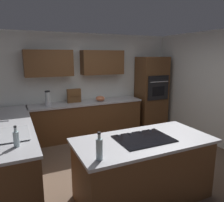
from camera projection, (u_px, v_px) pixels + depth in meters
name	position (u px, v px, depth m)	size (l,w,h in m)	color
ground_plane	(121.00, 164.00, 4.12)	(14.00, 14.00, 0.00)	brown
wall_back	(84.00, 80.00, 5.62)	(6.00, 0.44, 2.60)	silver
wall_left	(207.00, 87.00, 5.13)	(0.10, 4.00, 2.60)	silver
lower_cabinets_back	(87.00, 120.00, 5.52)	(2.80, 0.60, 0.86)	brown
countertop_back	(87.00, 103.00, 5.43)	(2.84, 0.64, 0.04)	#B2B2B7
lower_cabinets_side	(15.00, 149.00, 3.78)	(0.60, 2.90, 0.86)	brown
countertop_side	(12.00, 125.00, 3.68)	(0.64, 2.94, 0.04)	#B2B2B7
island_base	(143.00, 170.00, 3.11)	(1.87, 0.88, 0.86)	brown
island_top	(144.00, 140.00, 3.02)	(1.95, 0.96, 0.04)	#B2B2B7
wall_oven	(151.00, 92.00, 6.20)	(0.80, 0.66, 2.01)	brown
sink_unit	(12.00, 134.00, 3.16)	(0.46, 0.70, 0.23)	#515456
cooktop	(144.00, 138.00, 3.02)	(0.76, 0.56, 0.03)	black
blender	(48.00, 99.00, 4.97)	(0.15, 0.15, 0.35)	silver
mixing_bowl	(100.00, 98.00, 5.52)	(0.24, 0.24, 0.13)	#CC724C
spice_rack	(74.00, 96.00, 5.34)	(0.34, 0.11, 0.34)	brown
dish_soap_bottle	(16.00, 138.00, 2.74)	(0.07, 0.07, 0.28)	silver
oil_bottle	(99.00, 148.00, 2.39)	(0.08, 0.08, 0.32)	silver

